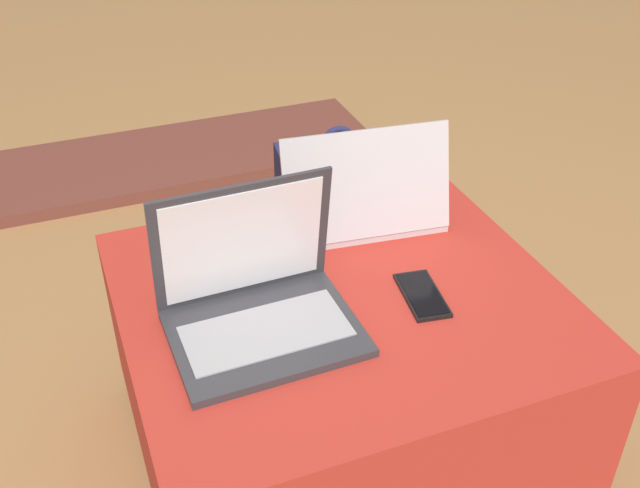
% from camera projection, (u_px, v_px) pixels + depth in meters
% --- Properties ---
extents(ground_plane, '(14.00, 14.00, 0.00)m').
position_uv_depth(ground_plane, '(338.00, 448.00, 1.68)').
color(ground_plane, '#9E7042').
extents(ottoman, '(0.83, 0.75, 0.44)m').
position_uv_depth(ottoman, '(339.00, 376.00, 1.55)').
color(ottoman, maroon).
rests_on(ottoman, ground_plane).
extents(laptop_near, '(0.33, 0.26, 0.26)m').
position_uv_depth(laptop_near, '(257.00, 301.00, 1.33)').
color(laptop_near, '#333338').
rests_on(laptop_near, ottoman).
extents(laptop_far, '(0.38, 0.27, 0.24)m').
position_uv_depth(laptop_far, '(358.00, 203.00, 1.61)').
color(laptop_far, silver).
rests_on(laptop_far, ottoman).
extents(cell_phone, '(0.09, 0.15, 0.01)m').
position_uv_depth(cell_phone, '(422.00, 295.00, 1.42)').
color(cell_phone, black).
rests_on(cell_phone, ottoman).
extents(backpack, '(0.32, 0.24, 0.53)m').
position_uv_depth(backpack, '(336.00, 228.00, 2.02)').
color(backpack, '#23234C').
rests_on(backpack, ground_plane).
extents(fireplace_hearth, '(1.40, 0.50, 0.04)m').
position_uv_depth(fireplace_hearth, '(188.00, 155.00, 2.81)').
color(fireplace_hearth, brown).
rests_on(fireplace_hearth, ground_plane).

